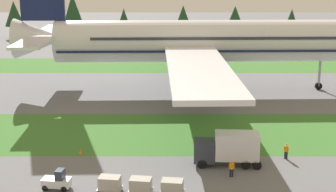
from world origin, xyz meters
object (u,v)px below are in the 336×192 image
at_px(cargo_dolly_lead, 111,183).
at_px(catering_truck, 230,148).
at_px(ground_crew_marshaller, 233,168).
at_px(ground_crew_loader, 288,151).
at_px(cargo_dolly_second, 142,185).
at_px(cargo_dolly_third, 174,187).
at_px(taxiway_marker_1, 203,147).
at_px(baggage_tug, 59,181).
at_px(airliner, 199,41).
at_px(taxiway_marker_0, 82,151).

relative_size(cargo_dolly_lead, catering_truck, 0.34).
bearing_deg(ground_crew_marshaller, catering_truck, 84.51).
bearing_deg(ground_crew_loader, ground_crew_marshaller, 83.41).
bearing_deg(cargo_dolly_lead, ground_crew_marshaller, -65.64).
xyz_separation_m(cargo_dolly_lead, catering_truck, (11.61, 6.53, 1.03)).
bearing_deg(cargo_dolly_second, cargo_dolly_third, -90.00).
height_order(ground_crew_marshaller, taxiway_marker_1, ground_crew_marshaller).
bearing_deg(baggage_tug, cargo_dolly_second, -90.00).
height_order(airliner, taxiway_marker_1, airliner).
height_order(cargo_dolly_third, ground_crew_loader, ground_crew_loader).
height_order(cargo_dolly_lead, cargo_dolly_third, same).
distance_m(cargo_dolly_second, ground_crew_marshaller, 9.60).
xyz_separation_m(cargo_dolly_lead, ground_crew_marshaller, (11.65, 3.50, 0.03)).
bearing_deg(taxiway_marker_0, baggage_tug, -93.64).
bearing_deg(ground_crew_marshaller, taxiway_marker_0, 152.17).
distance_m(baggage_tug, taxiway_marker_1, 17.66).
relative_size(taxiway_marker_0, taxiway_marker_1, 0.87).
height_order(airliner, taxiway_marker_0, airliner).
xyz_separation_m(cargo_dolly_second, cargo_dolly_third, (2.87, -0.39, 0.00)).
height_order(cargo_dolly_lead, ground_crew_loader, ground_crew_loader).
bearing_deg(airliner, taxiway_marker_1, -3.66).
distance_m(cargo_dolly_second, catering_truck, 11.19).
bearing_deg(airliner, cargo_dolly_lead, -16.05).
xyz_separation_m(baggage_tug, cargo_dolly_third, (10.73, -1.44, 0.10)).
height_order(cargo_dolly_second, taxiway_marker_0, cargo_dolly_second).
xyz_separation_m(cargo_dolly_third, ground_crew_loader, (12.41, 9.11, 0.03)).
bearing_deg(airliner, ground_crew_marshaller, 0.74).
relative_size(cargo_dolly_lead, cargo_dolly_third, 1.00).
distance_m(cargo_dolly_lead, ground_crew_loader, 19.99).
bearing_deg(airliner, cargo_dolly_second, -11.98).
bearing_deg(airliner, baggage_tug, -22.92).
distance_m(cargo_dolly_lead, ground_crew_marshaller, 12.17).
bearing_deg(baggage_tug, airliner, -13.66).
xyz_separation_m(catering_truck, taxiway_marker_1, (-2.45, 4.70, -1.66)).
bearing_deg(cargo_dolly_lead, cargo_dolly_third, -90.00).
height_order(baggage_tug, taxiway_marker_1, baggage_tug).
height_order(cargo_dolly_second, cargo_dolly_third, same).
xyz_separation_m(cargo_dolly_third, catering_truck, (5.86, 7.30, 1.03)).
distance_m(baggage_tug, cargo_dolly_second, 7.93).
relative_size(ground_crew_loader, taxiway_marker_0, 3.36).
xyz_separation_m(ground_crew_loader, taxiway_marker_1, (-9.00, 2.89, -0.65)).
xyz_separation_m(baggage_tug, taxiway_marker_1, (14.14, 10.56, -0.52)).
distance_m(cargo_dolly_second, ground_crew_loader, 17.60).
height_order(ground_crew_marshaller, ground_crew_loader, same).
bearing_deg(cargo_dolly_lead, airliner, -6.79).
bearing_deg(catering_truck, baggage_tug, 112.61).
bearing_deg(ground_crew_marshaller, cargo_dolly_second, -162.40).
xyz_separation_m(cargo_dolly_lead, cargo_dolly_second, (2.87, -0.39, 0.00)).
height_order(airliner, ground_crew_loader, airliner).
xyz_separation_m(ground_crew_loader, taxiway_marker_0, (-22.56, 1.50, -0.69)).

